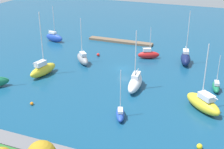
# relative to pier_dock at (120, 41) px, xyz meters

# --- Properties ---
(water) EXTENTS (160.00, 160.00, 0.00)m
(water) POSITION_rel_pier_dock_xyz_m (-7.58, 18.19, -0.31)
(water) COLOR navy
(water) RESTS_ON ground
(pier_dock) EXTENTS (18.86, 2.22, 0.61)m
(pier_dock) POSITION_rel_pier_dock_xyz_m (0.00, 0.00, 0.00)
(pier_dock) COLOR brown
(pier_dock) RESTS_ON ground
(sailboat_white_inner_mooring) EXTENTS (2.92, 7.93, 11.86)m
(sailboat_white_inner_mooring) POSITION_rel_pier_dock_xyz_m (-13.12, 26.99, 1.00)
(sailboat_white_inner_mooring) COLOR white
(sailboat_white_inner_mooring) RESTS_ON water
(sailboat_green_west_end) EXTENTS (2.08, 4.88, 7.20)m
(sailboat_green_west_end) POSITION_rel_pier_dock_xyz_m (-27.92, 21.77, 0.50)
(sailboat_green_west_end) COLOR #19724C
(sailboat_green_west_end) RESTS_ON water
(sailboat_blue_by_breakwater) EXTENTS (6.11, 2.73, 10.22)m
(sailboat_blue_by_breakwater) POSITION_rel_pier_dock_xyz_m (17.94, 6.42, 0.96)
(sailboat_blue_by_breakwater) COLOR #2347B2
(sailboat_blue_by_breakwater) RESTS_ON water
(sailboat_yellow_lone_south) EXTENTS (7.53, 7.17, 11.79)m
(sailboat_yellow_lone_south) POSITION_rel_pier_dock_xyz_m (-26.43, 30.56, 1.07)
(sailboat_yellow_lone_south) COLOR yellow
(sailboat_yellow_lone_south) RESTS_ON water
(sailboat_gray_off_beacon) EXTENTS (5.68, 5.80, 10.75)m
(sailboat_gray_off_beacon) POSITION_rel_pier_dock_xyz_m (2.60, 18.68, 0.92)
(sailboat_gray_off_beacon) COLOR gray
(sailboat_gray_off_beacon) RESTS_ON water
(sailboat_red_outer_mooring) EXTENTS (5.49, 3.53, 7.86)m
(sailboat_red_outer_mooring) POSITION_rel_pier_dock_xyz_m (-10.98, 9.71, 0.75)
(sailboat_red_outer_mooring) COLOR red
(sailboat_red_outer_mooring) RESTS_ON water
(sailboat_navy_far_north) EXTENTS (3.45, 6.86, 12.63)m
(sailboat_navy_far_north) POSITION_rel_pier_dock_xyz_m (-19.99, 9.87, 1.11)
(sailboat_navy_far_north) COLOR #141E4C
(sailboat_navy_far_north) RESTS_ON water
(sailboat_blue_far_south) EXTENTS (2.92, 4.71, 8.41)m
(sailboat_blue_far_south) POSITION_rel_pier_dock_xyz_m (-14.16, 38.14, 0.46)
(sailboat_blue_far_south) COLOR #2347B2
(sailboat_blue_far_south) RESTS_ON water
(sailboat_yellow_center_basin) EXTENTS (3.38, 7.60, 13.68)m
(sailboat_yellow_center_basin) POSITION_rel_pier_dock_xyz_m (7.36, 28.11, 1.09)
(sailboat_yellow_center_basin) COLOR yellow
(sailboat_yellow_center_basin) RESTS_ON water
(mooring_buoy_red) EXTENTS (0.76, 0.76, 0.76)m
(mooring_buoy_red) POSITION_rel_pier_dock_xyz_m (1.22, 12.77, 0.08)
(mooring_buoy_red) COLOR red
(mooring_buoy_red) RESTS_ON water
(mooring_buoy_orange) EXTENTS (0.60, 0.60, 0.60)m
(mooring_buoy_orange) POSITION_rel_pier_dock_xyz_m (1.89, 40.03, -0.01)
(mooring_buoy_orange) COLOR orange
(mooring_buoy_orange) RESTS_ON water
(mooring_buoy_yellow) EXTENTS (0.82, 0.82, 0.82)m
(mooring_buoy_yellow) POSITION_rel_pier_dock_xyz_m (-27.35, 41.77, 0.11)
(mooring_buoy_yellow) COLOR yellow
(mooring_buoy_yellow) RESTS_ON water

